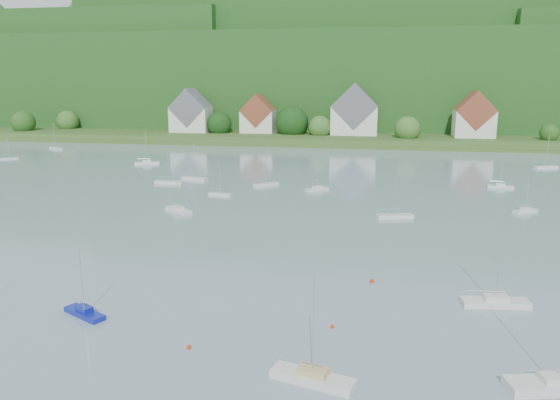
% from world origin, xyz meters
% --- Properties ---
extents(far_shore_strip, '(600.00, 60.00, 3.00)m').
position_xyz_m(far_shore_strip, '(0.00, 200.00, 1.50)').
color(far_shore_strip, '#2C501E').
rests_on(far_shore_strip, ground).
extents(forested_ridge, '(620.00, 181.22, 69.89)m').
position_xyz_m(forested_ridge, '(0.39, 268.57, 22.89)').
color(forested_ridge, '#164215').
rests_on(forested_ridge, ground).
extents(village_building_0, '(14.00, 10.40, 16.00)m').
position_xyz_m(village_building_0, '(-55.00, 187.00, 9.51)').
color(village_building_0, silver).
rests_on(village_building_0, far_shore_strip).
extents(village_building_1, '(12.00, 9.36, 14.00)m').
position_xyz_m(village_building_1, '(-30.00, 189.00, 8.75)').
color(village_building_1, silver).
rests_on(village_building_1, far_shore_strip).
extents(village_building_2, '(16.00, 11.44, 18.00)m').
position_xyz_m(village_building_2, '(5.00, 188.00, 10.27)').
color(village_building_2, silver).
rests_on(village_building_2, far_shore_strip).
extents(village_building_3, '(13.00, 10.40, 15.50)m').
position_xyz_m(village_building_3, '(45.00, 186.00, 9.43)').
color(village_building_3, silver).
rests_on(village_building_3, far_shore_strip).
extents(near_sailboat_1, '(4.99, 3.46, 6.62)m').
position_xyz_m(near_sailboat_1, '(-13.95, 39.70, 0.40)').
color(near_sailboat_1, navy).
rests_on(near_sailboat_1, ground).
extents(near_sailboat_2, '(6.62, 3.41, 8.61)m').
position_xyz_m(near_sailboat_2, '(8.89, 32.13, 0.45)').
color(near_sailboat_2, silver).
rests_on(near_sailboat_2, ground).
extents(near_sailboat_3, '(6.73, 2.61, 8.86)m').
position_xyz_m(near_sailboat_3, '(25.20, 49.07, 0.46)').
color(near_sailboat_3, silver).
rests_on(near_sailboat_3, ground).
extents(near_sailboat_4, '(7.81, 3.86, 10.16)m').
position_xyz_m(near_sailboat_4, '(26.57, 34.35, 0.50)').
color(near_sailboat_4, silver).
rests_on(near_sailboat_4, ground).
extents(mooring_buoy_0, '(0.41, 0.41, 0.41)m').
position_xyz_m(mooring_buoy_0, '(-1.97, 35.42, 0.00)').
color(mooring_buoy_0, red).
rests_on(mooring_buoy_0, ground).
extents(mooring_buoy_2, '(0.38, 0.38, 0.38)m').
position_xyz_m(mooring_buoy_2, '(9.59, 41.40, 0.00)').
color(mooring_buoy_2, red).
rests_on(mooring_buoy_2, ground).
extents(mooring_buoy_3, '(0.50, 0.50, 0.50)m').
position_xyz_m(mooring_buoy_3, '(13.02, 53.32, 0.00)').
color(mooring_buoy_3, red).
rests_on(mooring_buoy_3, ground).
extents(far_sailboat_cluster, '(204.35, 77.26, 8.71)m').
position_xyz_m(far_sailboat_cluster, '(7.06, 116.62, 0.37)').
color(far_sailboat_cluster, silver).
rests_on(far_sailboat_cluster, ground).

